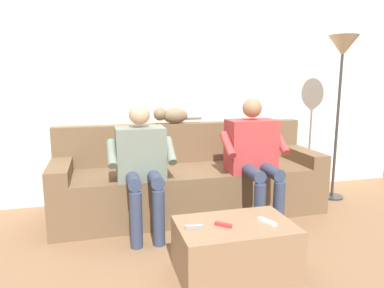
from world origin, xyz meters
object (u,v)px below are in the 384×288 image
remote_white (267,222)px  remote_gray (194,227)px  coffee_table (235,249)px  person_left_seated (254,152)px  floor_lamp (342,59)px  cat_on_backrest (171,115)px  person_right_seated (142,160)px  remote_red (223,225)px  couch (190,183)px

remote_white → remote_gray: size_ratio=1.29×
coffee_table → person_left_seated: 1.11m
coffee_table → remote_gray: bearing=-0.4°
floor_lamp → remote_gray: bearing=31.8°
cat_on_backrest → remote_gray: bearing=84.0°
remote_gray → coffee_table: bearing=-171.1°
coffee_table → person_left_seated: person_left_seated is taller
cat_on_backrest → person_left_seated: bearing=135.8°
remote_white → floor_lamp: 2.24m
person_right_seated → coffee_table: bearing=120.8°
remote_gray → remote_red: bearing=-176.7°
cat_on_backrest → remote_gray: size_ratio=4.42×
remote_red → remote_white: 0.30m
cat_on_backrest → person_right_seated: bearing=58.2°
person_left_seated → remote_red: 1.11m
coffee_table → person_right_seated: (0.52, -0.87, 0.46)m
person_right_seated → remote_white: (-0.73, 0.91, -0.27)m
person_left_seated → coffee_table: bearing=58.9°
coffee_table → remote_white: remote_white is taller
cat_on_backrest → remote_white: 1.68m
couch → remote_red: (0.09, 1.24, 0.08)m
coffee_table → cat_on_backrest: 1.69m
cat_on_backrest → floor_lamp: (-1.79, 0.29, 0.58)m
person_left_seated → remote_gray: 1.21m
couch → cat_on_backrest: 0.72m
coffee_table → floor_lamp: floor_lamp is taller
cat_on_backrest → remote_gray: (0.16, 1.49, -0.58)m
coffee_table → cat_on_backrest: cat_on_backrest is taller
person_right_seated → floor_lamp: floor_lamp is taller
remote_gray → floor_lamp: bearing=-138.9°
floor_lamp → remote_red: bearing=35.1°
person_left_seated → remote_red: person_left_seated is taller
person_left_seated → remote_gray: bearing=46.8°
remote_white → floor_lamp: bearing=110.6°
coffee_table → remote_white: (-0.21, 0.04, 0.19)m
remote_red → remote_gray: 0.20m
remote_red → couch: bearing=-49.7°
remote_red → remote_white: remote_red is taller
coffee_table → person_right_seated: bearing=-59.2°
coffee_table → remote_red: 0.22m
cat_on_backrest → remote_gray: 1.61m
couch → floor_lamp: 2.07m
person_right_seated → remote_gray: 0.94m
couch → coffee_table: bearing=90.0°
coffee_table → floor_lamp: 2.45m
remote_red → remote_gray: (0.20, -0.02, -0.00)m
coffee_table → person_left_seated: (-0.52, -0.86, 0.47)m
couch → coffee_table: couch is taller
remote_white → remote_gray: (0.50, -0.05, 0.00)m
coffee_table → couch: bearing=-90.0°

